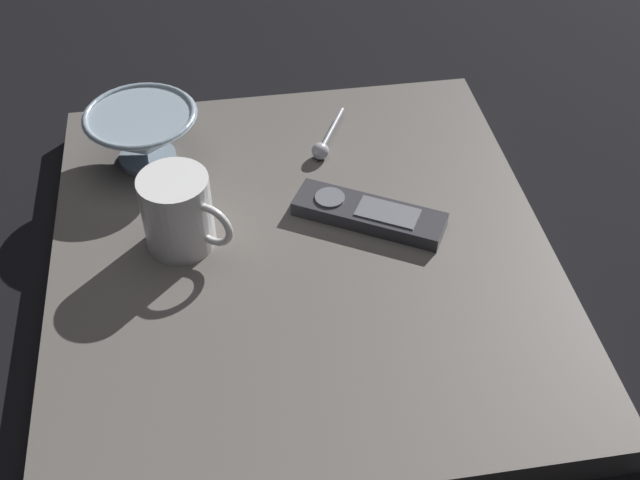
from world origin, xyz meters
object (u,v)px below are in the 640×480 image
coffee_mug (179,212)px  teaspoon (323,146)px  cereal_bowl (143,134)px  tv_remote_near (369,214)px

coffee_mug → teaspoon: bearing=-143.0°
cereal_bowl → teaspoon: cereal_bowl is taller
teaspoon → tv_remote_near: bearing=104.0°
teaspoon → cereal_bowl: bearing=-5.5°
cereal_bowl → tv_remote_near: size_ratio=0.78×
coffee_mug → tv_remote_near: 0.24m
teaspoon → tv_remote_near: (-0.04, 0.15, -0.00)m
cereal_bowl → coffee_mug: bearing=104.1°
cereal_bowl → teaspoon: bearing=174.5°
cereal_bowl → coffee_mug: 0.18m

